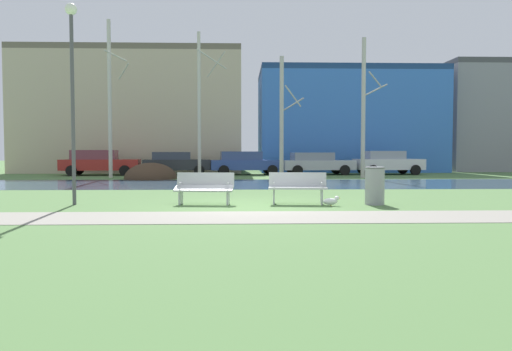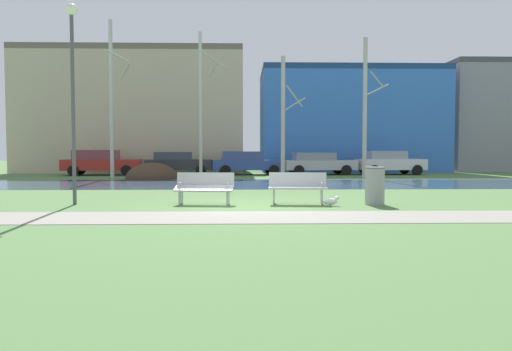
{
  "view_description": "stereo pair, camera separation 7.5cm",
  "coord_description": "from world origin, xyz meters",
  "px_view_note": "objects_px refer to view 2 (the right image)",
  "views": [
    {
      "loc": [
        -0.28,
        -12.65,
        1.44
      ],
      "look_at": [
        0.14,
        0.8,
        0.79
      ],
      "focal_mm": 33.97,
      "sensor_mm": 36.0,
      "label": 1
    },
    {
      "loc": [
        -0.21,
        -12.65,
        1.44
      ],
      "look_at": [
        0.14,
        0.8,
        0.79
      ],
      "focal_mm": 33.97,
      "sensor_mm": 36.0,
      "label": 2
    }
  ],
  "objects_px": {
    "bench_left": "(205,187)",
    "trash_bin": "(375,185)",
    "bench_right": "(298,187)",
    "streetlamp": "(72,71)",
    "parked_van_nearest_red": "(101,162)",
    "parked_sedan_second_dark": "(177,163)",
    "parked_wagon_fourth_silver": "(318,163)",
    "parked_suv_fifth_white": "(389,162)",
    "seagull": "(331,201)",
    "parked_hatch_third_blue": "(247,162)"
  },
  "relations": [
    {
      "from": "parked_hatch_third_blue",
      "to": "bench_right",
      "type": "bearing_deg",
      "value": -85.72
    },
    {
      "from": "bench_left",
      "to": "parked_van_nearest_red",
      "type": "distance_m",
      "value": 18.69
    },
    {
      "from": "bench_right",
      "to": "parked_wagon_fourth_silver",
      "type": "height_order",
      "value": "parked_wagon_fourth_silver"
    },
    {
      "from": "bench_left",
      "to": "trash_bin",
      "type": "height_order",
      "value": "trash_bin"
    },
    {
      "from": "bench_left",
      "to": "parked_van_nearest_red",
      "type": "bearing_deg",
      "value": 114.62
    },
    {
      "from": "streetlamp",
      "to": "bench_left",
      "type": "bearing_deg",
      "value": -0.33
    },
    {
      "from": "bench_left",
      "to": "trash_bin",
      "type": "xyz_separation_m",
      "value": [
        4.67,
        -0.2,
        0.06
      ]
    },
    {
      "from": "parked_sedan_second_dark",
      "to": "parked_suv_fifth_white",
      "type": "bearing_deg",
      "value": 0.31
    },
    {
      "from": "seagull",
      "to": "parked_van_nearest_red",
      "type": "distance_m",
      "value": 20.8
    },
    {
      "from": "bench_left",
      "to": "parked_sedan_second_dark",
      "type": "bearing_deg",
      "value": 100.12
    },
    {
      "from": "parked_van_nearest_red",
      "to": "seagull",
      "type": "bearing_deg",
      "value": -57.41
    },
    {
      "from": "bench_left",
      "to": "parked_hatch_third_blue",
      "type": "bearing_deg",
      "value": 85.78
    },
    {
      "from": "parked_hatch_third_blue",
      "to": "parked_wagon_fourth_silver",
      "type": "bearing_deg",
      "value": -2.07
    },
    {
      "from": "bench_right",
      "to": "parked_wagon_fourth_silver",
      "type": "distance_m",
      "value": 17.46
    },
    {
      "from": "bench_left",
      "to": "streetlamp",
      "type": "bearing_deg",
      "value": 179.67
    },
    {
      "from": "bench_right",
      "to": "parked_hatch_third_blue",
      "type": "relative_size",
      "value": 0.35
    },
    {
      "from": "bench_right",
      "to": "parked_hatch_third_blue",
      "type": "bearing_deg",
      "value": 94.28
    },
    {
      "from": "bench_right",
      "to": "bench_left",
      "type": "bearing_deg",
      "value": 180.0
    },
    {
      "from": "parked_sedan_second_dark",
      "to": "parked_wagon_fourth_silver",
      "type": "xyz_separation_m",
      "value": [
        8.85,
        -0.07,
        -0.01
      ]
    },
    {
      "from": "bench_left",
      "to": "bench_right",
      "type": "distance_m",
      "value": 2.57
    },
    {
      "from": "streetlamp",
      "to": "parked_suv_fifth_white",
      "type": "bearing_deg",
      "value": 51.19
    },
    {
      "from": "parked_sedan_second_dark",
      "to": "parked_van_nearest_red",
      "type": "bearing_deg",
      "value": -177.01
    },
    {
      "from": "parked_sedan_second_dark",
      "to": "parked_hatch_third_blue",
      "type": "relative_size",
      "value": 0.91
    },
    {
      "from": "bench_right",
      "to": "streetlamp",
      "type": "distance_m",
      "value": 6.89
    },
    {
      "from": "bench_left",
      "to": "parked_suv_fifth_white",
      "type": "relative_size",
      "value": 0.38
    },
    {
      "from": "bench_right",
      "to": "streetlamp",
      "type": "relative_size",
      "value": 0.3
    },
    {
      "from": "trash_bin",
      "to": "parked_suv_fifth_white",
      "type": "distance_m",
      "value": 18.41
    },
    {
      "from": "seagull",
      "to": "parked_suv_fifth_white",
      "type": "distance_m",
      "value": 19.15
    },
    {
      "from": "streetlamp",
      "to": "parked_hatch_third_blue",
      "type": "height_order",
      "value": "streetlamp"
    },
    {
      "from": "parked_van_nearest_red",
      "to": "parked_sedan_second_dark",
      "type": "height_order",
      "value": "parked_van_nearest_red"
    },
    {
      "from": "bench_left",
      "to": "seagull",
      "type": "distance_m",
      "value": 3.47
    },
    {
      "from": "bench_right",
      "to": "trash_bin",
      "type": "xyz_separation_m",
      "value": [
        2.09,
        -0.2,
        0.06
      ]
    },
    {
      "from": "parked_hatch_third_blue",
      "to": "parked_wagon_fourth_silver",
      "type": "height_order",
      "value": "parked_hatch_third_blue"
    },
    {
      "from": "seagull",
      "to": "parked_hatch_third_blue",
      "type": "height_order",
      "value": "parked_hatch_third_blue"
    },
    {
      "from": "parked_hatch_third_blue",
      "to": "parked_wagon_fourth_silver",
      "type": "distance_m",
      "value": 4.5
    },
    {
      "from": "parked_sedan_second_dark",
      "to": "parked_hatch_third_blue",
      "type": "xyz_separation_m",
      "value": [
        4.35,
        0.09,
        0.01
      ]
    },
    {
      "from": "trash_bin",
      "to": "parked_van_nearest_red",
      "type": "relative_size",
      "value": 0.21
    },
    {
      "from": "bench_right",
      "to": "parked_suv_fifth_white",
      "type": "height_order",
      "value": "parked_suv_fifth_white"
    },
    {
      "from": "seagull",
      "to": "parked_wagon_fourth_silver",
      "type": "relative_size",
      "value": 0.1
    },
    {
      "from": "parked_sedan_second_dark",
      "to": "parked_suv_fifth_white",
      "type": "xyz_separation_m",
      "value": [
        13.43,
        0.07,
        0.03
      ]
    },
    {
      "from": "parked_van_nearest_red",
      "to": "parked_suv_fifth_white",
      "type": "distance_m",
      "value": 18.14
    },
    {
      "from": "trash_bin",
      "to": "streetlamp",
      "type": "distance_m",
      "value": 8.78
    },
    {
      "from": "bench_right",
      "to": "parked_van_nearest_red",
      "type": "distance_m",
      "value": 19.9
    },
    {
      "from": "parked_van_nearest_red",
      "to": "trash_bin",
      "type": "bearing_deg",
      "value": -54.08
    },
    {
      "from": "seagull",
      "to": "streetlamp",
      "type": "distance_m",
      "value": 7.81
    },
    {
      "from": "parked_sedan_second_dark",
      "to": "parked_wagon_fourth_silver",
      "type": "bearing_deg",
      "value": -0.47
    },
    {
      "from": "streetlamp",
      "to": "parked_wagon_fourth_silver",
      "type": "relative_size",
      "value": 1.16
    },
    {
      "from": "parked_suv_fifth_white",
      "to": "parked_hatch_third_blue",
      "type": "bearing_deg",
      "value": 179.89
    },
    {
      "from": "parked_hatch_third_blue",
      "to": "parked_sedan_second_dark",
      "type": "bearing_deg",
      "value": -178.81
    },
    {
      "from": "bench_left",
      "to": "parked_sedan_second_dark",
      "type": "xyz_separation_m",
      "value": [
        -3.08,
        17.23,
        0.29
      ]
    }
  ]
}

